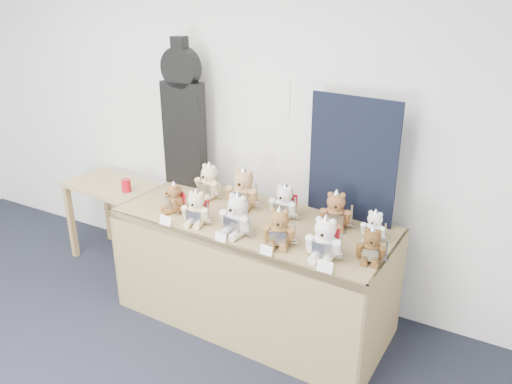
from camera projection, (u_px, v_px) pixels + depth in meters
The scene contains 21 objects.
room_shell at pixel (277, 99), 3.75m from camera, with size 6.00×6.00×6.00m.
display_table at pixel (247, 246), 3.54m from camera, with size 2.03×0.90×0.83m.
side_table at pixel (116, 197), 4.45m from camera, with size 0.95×0.59×0.75m.
guitar_case at pixel (183, 116), 3.97m from camera, with size 0.36×0.11×1.19m.
navy_board at pixel (352, 159), 3.41m from camera, with size 0.65×0.02×0.87m, color black.
red_cup at pixel (126, 186), 4.22m from camera, with size 0.08×0.08×0.11m, color #B60C19.
teddy_front_far_left at pixel (174, 199), 3.63m from camera, with size 0.20×0.20×0.25m.
teddy_front_left at pixel (197, 209), 3.43m from camera, with size 0.23×0.20×0.27m.
teddy_front_centre at pixel (237, 216), 3.28m from camera, with size 0.26×0.22×0.32m.
teddy_front_right at pixel (279, 229), 3.14m from camera, with size 0.24×0.22×0.28m.
teddy_front_far_right at pixel (325, 240), 2.99m from camera, with size 0.25×0.22×0.30m.
teddy_front_end at pixel (371, 246), 2.96m from camera, with size 0.20×0.18×0.24m.
teddy_back_left at pixel (209, 182), 3.87m from camera, with size 0.25×0.21×0.31m.
teddy_back_centre_left at pixel (243, 190), 3.68m from camera, with size 0.28×0.24×0.34m.
teddy_back_centre_right at pixel (284, 203), 3.53m from camera, with size 0.23×0.19×0.28m.
teddy_back_right at pixel (336, 212), 3.37m from camera, with size 0.25×0.23×0.29m.
teddy_back_end at pixel (374, 227), 3.22m from camera, with size 0.18×0.15×0.23m.
entry_card_a at pixel (165, 221), 3.43m from camera, with size 0.09×0.00×0.07m, color white.
entry_card_b at pixel (220, 237), 3.21m from camera, with size 0.08×0.00×0.06m, color white.
entry_card_c at pixel (266, 250), 3.05m from camera, with size 0.08×0.00×0.06m, color white.
entry_card_d at pixel (325, 267), 2.86m from camera, with size 0.10×0.00×0.07m, color white.
Camera 1 is at (2.41, -0.84, 2.34)m, focal length 35.00 mm.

